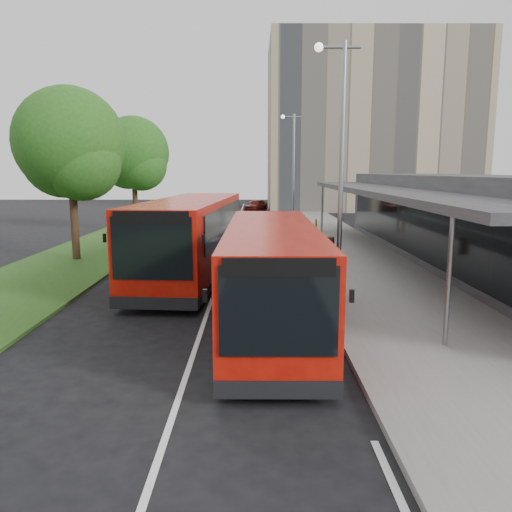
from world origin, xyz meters
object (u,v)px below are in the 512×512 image
at_px(tree_far, 133,157).
at_px(lamp_post_near, 339,154).
at_px(bus_second, 191,238).
at_px(litter_bin, 330,245).
at_px(bollard, 316,226).
at_px(lamp_post_far, 292,163).
at_px(car_near, 256,205).
at_px(tree_mid, 70,150).
at_px(bus_main, 271,275).
at_px(car_far, 231,202).

height_order(tree_far, lamp_post_near, lamp_post_near).
distance_m(tree_far, bus_second, 17.31).
relative_size(litter_bin, bollard, 0.97).
relative_size(tree_far, litter_bin, 9.58).
xyz_separation_m(lamp_post_near, lamp_post_far, (0.00, 20.00, 0.00)).
height_order(lamp_post_far, car_near, lamp_post_far).
bearing_deg(car_near, tree_far, -93.20).
bearing_deg(litter_bin, tree_mid, -175.03).
bearing_deg(lamp_post_near, litter_bin, 82.94).
bearing_deg(bus_main, litter_bin, 74.20).
xyz_separation_m(lamp_post_far, litter_bin, (1.00, -11.89, -4.15)).
xyz_separation_m(tree_far, bus_main, (8.88, -22.12, -3.70)).
distance_m(lamp_post_far, litter_bin, 12.64).
bearing_deg(lamp_post_near, car_far, 97.32).
xyz_separation_m(lamp_post_near, bollard, (1.41, 17.02, -4.14)).
relative_size(lamp_post_near, bollard, 9.35).
height_order(tree_far, litter_bin, tree_far).
xyz_separation_m(tree_mid, bus_main, (8.88, -10.12, -3.73)).
xyz_separation_m(lamp_post_near, bus_main, (-2.24, -3.07, -3.30)).
distance_m(bus_main, litter_bin, 11.67).
relative_size(tree_far, lamp_post_far, 0.99).
bearing_deg(car_far, bus_second, -73.99).
xyz_separation_m(lamp_post_near, bus_second, (-5.19, 3.18, -3.12)).
distance_m(bus_main, car_far, 46.33).
bearing_deg(lamp_post_near, car_near, 94.00).
relative_size(lamp_post_far, car_near, 2.19).
height_order(lamp_post_near, car_near, lamp_post_near).
relative_size(tree_far, bus_main, 0.81).
xyz_separation_m(bus_second, litter_bin, (6.19, 4.93, -1.03)).
height_order(bus_second, car_near, bus_second).
xyz_separation_m(bollard, car_far, (-6.95, 26.11, -0.04)).
distance_m(tree_mid, lamp_post_near, 13.18).
xyz_separation_m(lamp_post_far, car_far, (-5.54, 23.13, -4.18)).
bearing_deg(bollard, tree_mid, -141.53).
bearing_deg(bus_main, bollard, 80.10).
relative_size(tree_far, bus_second, 0.71).
bearing_deg(bus_second, tree_mid, 151.38).
bearing_deg(car_near, tree_mid, -83.26).
distance_m(litter_bin, car_far, 35.63).
relative_size(bus_second, car_far, 3.40).
bearing_deg(tree_mid, litter_bin, 4.97).
xyz_separation_m(tree_far, lamp_post_far, (11.13, 0.95, -0.40)).
height_order(bollard, car_far, car_far).
xyz_separation_m(tree_far, car_far, (5.58, 24.08, -4.58)).
height_order(lamp_post_near, car_far, lamp_post_near).
distance_m(bus_second, litter_bin, 7.98).
height_order(tree_far, car_far, tree_far).
height_order(lamp_post_far, bus_second, lamp_post_far).
relative_size(bus_main, car_far, 2.99).
bearing_deg(car_near, lamp_post_far, -58.23).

